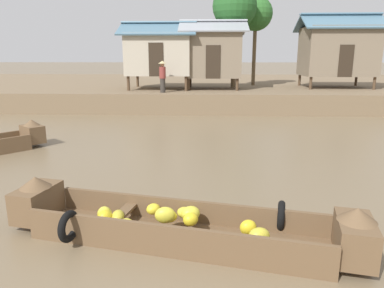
{
  "coord_description": "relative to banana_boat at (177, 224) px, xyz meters",
  "views": [
    {
      "loc": [
        0.04,
        -0.82,
        3.01
      ],
      "look_at": [
        -0.3,
        6.99,
        1.1
      ],
      "focal_mm": 33.99,
      "sensor_mm": 36.0,
      "label": 1
    }
  ],
  "objects": [
    {
      "name": "palm_tree_mid",
      "position": [
        2.01,
        17.32,
        5.49
      ],
      "size": [
        2.63,
        2.63,
        6.07
      ],
      "color": "brown",
      "rests_on": "riverbank_strip"
    },
    {
      "name": "stilt_house_mid_right",
      "position": [
        8.29,
        17.56,
        3.0
      ],
      "size": [
        4.74,
        3.57,
        4.38
      ],
      "color": "#4C3826",
      "rests_on": "riverbank_strip"
    },
    {
      "name": "stilt_house_left",
      "position": [
        -2.37,
        16.31,
        2.82
      ],
      "size": [
        4.35,
        3.63,
        3.84
      ],
      "color": "#4C3826",
      "rests_on": "riverbank_strip"
    },
    {
      "name": "ground_plane",
      "position": [
        0.44,
        5.33,
        -0.3
      ],
      "size": [
        300.0,
        300.0,
        0.0
      ],
      "primitive_type": "plane",
      "color": "#726047"
    },
    {
      "name": "riverbank_strip",
      "position": [
        0.44,
        22.98,
        0.24
      ],
      "size": [
        160.0,
        20.0,
        1.07
      ],
      "primitive_type": "cube",
      "color": "#756047",
      "rests_on": "ground"
    },
    {
      "name": "vendor_person",
      "position": [
        -1.94,
        13.99,
        1.7
      ],
      "size": [
        0.44,
        0.44,
        1.66
      ],
      "color": "#332D28",
      "rests_on": "riverbank_strip"
    },
    {
      "name": "banana_boat",
      "position": [
        0.0,
        0.0,
        0.0
      ],
      "size": [
        5.96,
        2.17,
        0.89
      ],
      "color": "brown",
      "rests_on": "ground"
    },
    {
      "name": "palm_tree_near",
      "position": [
        3.49,
        19.25,
        5.25
      ],
      "size": [
        2.17,
        2.17,
        5.62
      ],
      "color": "brown",
      "rests_on": "riverbank_strip"
    },
    {
      "name": "stilt_house_mid_left",
      "position": [
        0.74,
        16.32,
        2.84
      ],
      "size": [
        3.85,
        3.18,
        3.92
      ],
      "color": "#4C3826",
      "rests_on": "riverbank_strip"
    }
  ]
}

